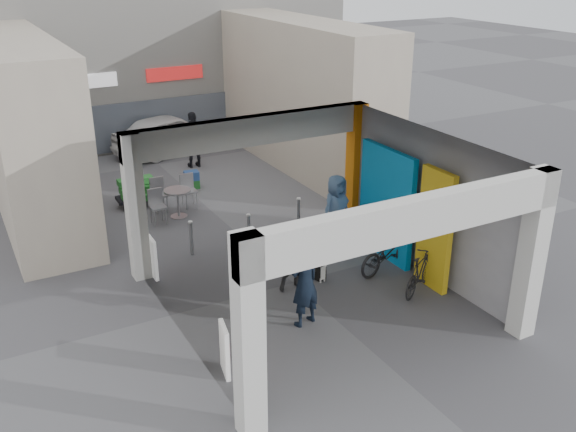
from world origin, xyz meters
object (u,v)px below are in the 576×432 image
man_back_turned (296,257)px  man_crates (194,140)px  produce_stand (138,195)px  cafe_set (170,202)px  bicycle_front (388,252)px  man_with_dog (305,283)px  man_elderly (336,209)px  border_collie (320,271)px  white_van (169,133)px  bicycle_rear (420,273)px

man_back_turned → man_crates: bearing=90.6°
produce_stand → cafe_set: bearing=-55.6°
cafe_set → bicycle_front: 6.81m
man_with_dog → man_back_turned: size_ratio=1.17×
cafe_set → man_elderly: bearing=-50.4°
border_collie → white_van: (0.26, 11.45, 0.49)m
cafe_set → man_elderly: 5.07m
man_back_turned → man_crates: 9.45m
border_collie → man_elderly: size_ratio=0.34×
man_back_turned → man_crates: (1.15, 9.37, 0.17)m
produce_stand → bicycle_front: bearing=-55.8°
produce_stand → man_crates: (2.82, 2.64, 0.66)m
cafe_set → man_elderly: size_ratio=0.89×
man_with_dog → produce_stand: bearing=-96.9°
border_collie → man_crates: size_ratio=0.31×
produce_stand → white_van: white_van is taller
border_collie → bicycle_rear: 2.28m
cafe_set → white_van: bearing=71.4°
man_elderly → cafe_set: bearing=115.4°
man_crates → white_van: bearing=-80.4°
cafe_set → man_crates: 4.37m
man_back_turned → bicycle_rear: man_back_turned is taller
produce_stand → white_van: size_ratio=0.29×
man_with_dog → bicycle_rear: size_ratio=1.25×
man_with_dog → bicycle_rear: (2.94, -0.06, -0.50)m
bicycle_rear → white_van: size_ratio=0.36×
man_elderly → bicycle_front: size_ratio=0.98×
border_collie → white_van: bearing=71.9°
man_elderly → bicycle_rear: 3.21m
man_back_turned → bicycle_rear: 2.80m
man_crates → bicycle_front: (1.23, -9.62, -0.50)m
cafe_set → border_collie: 5.80m
cafe_set → bicycle_rear: (3.42, -7.06, 0.11)m
produce_stand → man_back_turned: size_ratio=0.76×
man_with_dog → bicycle_rear: bearing=164.0°
bicycle_front → bicycle_rear: 1.17m
man_elderly → white_van: man_elderly is taller
man_with_dog → man_crates: 10.86m
man_with_dog → man_crates: size_ratio=0.97×
bicycle_front → white_van: bearing=-5.5°
border_collie → bicycle_front: bearing=-28.3°
man_elderly → man_crates: man_crates is taller
produce_stand → man_crates: bearing=47.1°
produce_stand → border_collie: produce_stand is taller
cafe_set → bicycle_front: cafe_set is taller
man_elderly → bicycle_front: (0.21, -2.00, -0.43)m
man_with_dog → bicycle_front: size_ratio=1.03×
produce_stand → white_van: (2.62, 4.82, 0.41)m
cafe_set → man_with_dog: man_with_dog is taller
man_back_turned → man_elderly: bearing=46.6°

